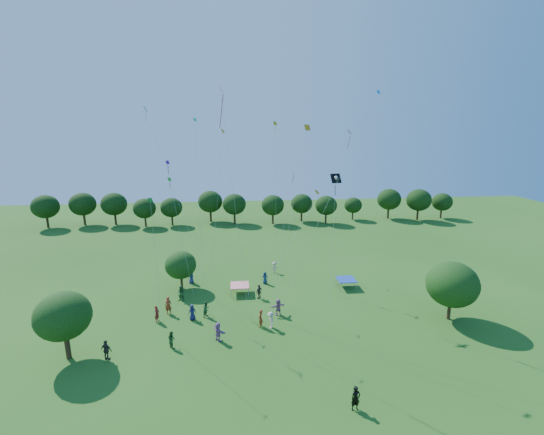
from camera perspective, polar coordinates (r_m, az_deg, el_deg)
The scene contains 37 objects.
ground at distance 27.59m, azimuth 3.42°, elevation -30.38°, with size 160.00×160.00×0.00m, color #2B5F1C.
near_tree_west at distance 36.05m, azimuth -29.95°, elevation -13.24°, with size 4.52×4.52×6.03m.
near_tree_north at distance 46.18m, azimuth -14.15°, elevation -7.22°, with size 3.79×3.79×4.80m.
near_tree_east at distance 41.79m, azimuth 26.43°, elevation -9.37°, with size 5.13×5.13×6.19m.
treeline at distance 76.53m, azimuth -4.44°, elevation 2.16°, with size 88.01×8.77×6.77m.
tent_red_stripe at distance 44.45m, azimuth -5.09°, elevation -10.54°, with size 2.20×2.20×1.10m.
tent_blue at distance 46.79m, azimuth 11.57°, elevation -9.50°, with size 2.20×2.20×1.10m.
man_in_black at distance 28.90m, azimuth 13.00°, elevation -25.93°, with size 0.68×0.44×1.83m, color black.
crowd_person_0 at distance 48.24m, azimuth -12.58°, elevation -9.04°, with size 0.86×0.47×1.75m, color navy.
crowd_person_1 at distance 41.25m, azimuth -15.95°, elevation -13.14°, with size 0.72×0.47×1.94m, color maroon.
crowd_person_2 at distance 39.92m, azimuth -10.25°, elevation -13.95°, with size 0.84×0.45×1.69m, color #255729.
crowd_person_3 at distance 37.28m, azimuth -0.20°, elevation -15.80°, with size 1.13×0.51×1.73m, color #BFAF99.
crowd_person_4 at distance 35.80m, azimuth -24.54°, elevation -18.41°, with size 1.06×0.48×1.80m, color #372F2C.
crowd_person_5 at distance 39.63m, azimuth 0.97°, elevation -13.86°, with size 1.67×0.60×1.79m, color #985988.
crowd_person_6 at distance 39.60m, azimuth -12.41°, elevation -14.32°, with size 0.82×0.44×1.67m, color #1A1A4D.
crowd_person_7 at distance 40.12m, azimuth -17.60°, elevation -14.21°, with size 0.66×0.42×1.76m, color maroon.
crowd_person_8 at distance 43.72m, azimuth -14.02°, elevation -11.50°, with size 0.91×0.49×1.84m, color #275C2D.
crowd_person_9 at distance 50.35m, azimuth 0.38°, elevation -7.83°, with size 1.02×0.46×1.57m, color #C1AC9A.
crowd_person_10 at distance 43.11m, azimuth -2.02°, elevation -11.55°, with size 1.01×0.46×1.71m, color #39302E.
crowd_person_11 at distance 35.72m, azimuth -8.45°, elevation -17.29°, with size 1.70×0.61×1.82m, color #A663AA.
crowd_person_12 at distance 47.00m, azimuth -1.11°, elevation -9.43°, with size 0.78×0.42×1.58m, color navy.
crowd_person_13 at distance 37.51m, azimuth -1.81°, elevation -15.54°, with size 0.67×0.43×1.81m, color maroon.
crowd_person_14 at distance 35.70m, azimuth -15.47°, elevation -17.93°, with size 0.77×0.42×1.57m, color #245323.
pirate_kite at distance 40.02m, azimuth 9.98°, elevation 5.67°, with size 2.03×4.82×13.25m.
red_high_kite at distance 34.25m, azimuth -7.18°, elevation 12.31°, with size 2.35×2.52×21.71m.
small_kite_0 at distance 46.42m, azimuth 2.61°, elevation 2.74°, with size 2.36×0.41×12.63m.
small_kite_1 at distance 47.96m, azimuth 0.53°, elevation 9.33°, with size 0.61×3.20×18.93m.
small_kite_2 at distance 49.59m, azimuth 6.25°, elevation 2.35°, with size 6.36×3.49×9.90m.
small_kite_3 at distance 33.65m, azimuth -18.05°, elevation -2.97°, with size 0.44×1.59×12.24m.
small_kite_4 at distance 34.63m, azimuth 10.03°, elevation 5.14°, with size 8.83×1.34×21.25m.
small_kite_5 at distance 45.67m, azimuth -14.53°, elevation 4.18°, with size 4.51×1.27×14.33m.
small_kite_6 at distance 42.08m, azimuth -17.14°, elevation 9.91°, with size 6.03×1.02×20.32m.
small_kite_7 at distance 40.32m, azimuth -11.52°, elevation 5.36°, with size 0.40×1.62×19.05m.
small_kite_8 at distance 41.01m, azimuth 9.24°, elevation 7.52°, with size 7.09×6.45×17.87m.
small_kite_9 at distance 45.05m, azimuth -8.18°, elevation 7.48°, with size 2.27×1.16×17.94m.
small_kite_10 at distance 34.85m, azimuth 4.28°, elevation 7.14°, with size 3.43×0.52×18.34m.
small_kite_11 at distance 40.85m, azimuth -14.90°, elevation 1.29°, with size 2.39×2.28×12.86m.
Camera 1 is at (-3.42, -19.59, 19.12)m, focal length 24.00 mm.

